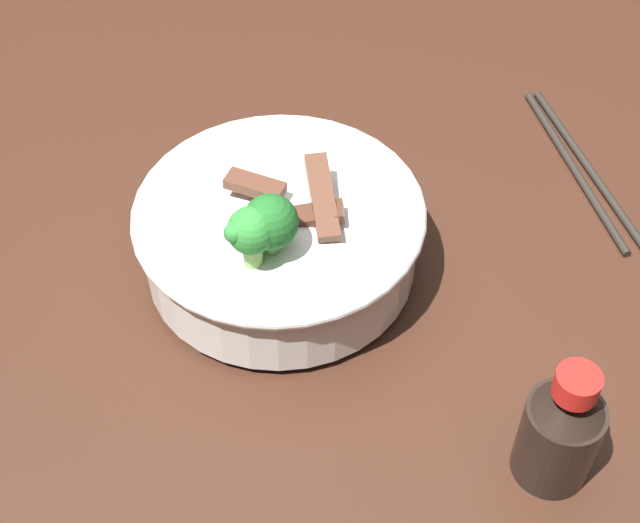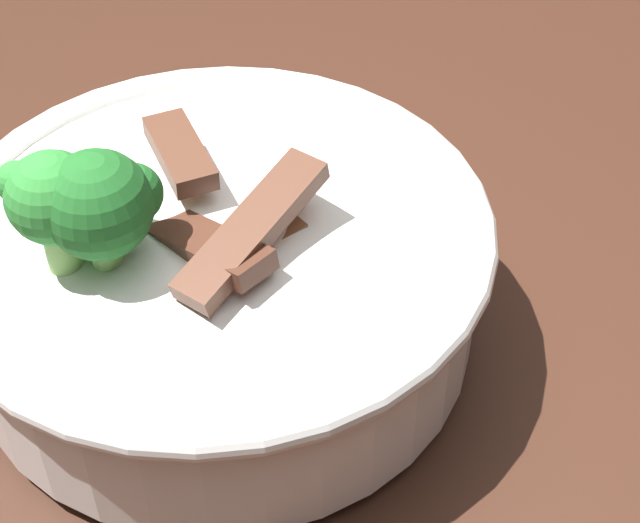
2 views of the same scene
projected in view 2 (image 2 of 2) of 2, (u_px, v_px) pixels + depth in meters
dining_table at (446, 322)px, 0.62m from camera, size 1.34×0.91×0.75m
rice_bowl at (216, 263)px, 0.43m from camera, size 0.23×0.23×0.13m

